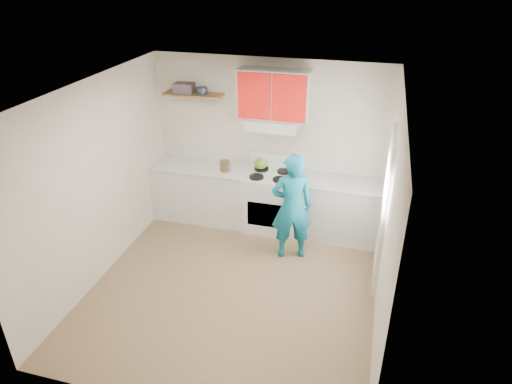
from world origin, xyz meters
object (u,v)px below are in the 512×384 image
(stove, at_px, (270,202))
(crock, at_px, (225,167))
(tin, at_px, (202,91))
(person, at_px, (292,207))
(kettle, at_px, (260,164))

(stove, height_order, crock, crock)
(stove, xyz_separation_m, crock, (-0.71, -0.04, 0.53))
(stove, distance_m, crock, 0.89)
(tin, distance_m, crock, 1.18)
(stove, bearing_deg, person, -55.02)
(stove, distance_m, kettle, 0.61)
(kettle, bearing_deg, tin, 169.05)
(stove, relative_size, person, 0.58)
(tin, bearing_deg, stove, -9.11)
(crock, bearing_deg, stove, 3.10)
(crock, height_order, person, person)
(stove, height_order, person, person)
(crock, distance_m, person, 1.35)
(stove, bearing_deg, kettle, 140.07)
(tin, relative_size, person, 0.10)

